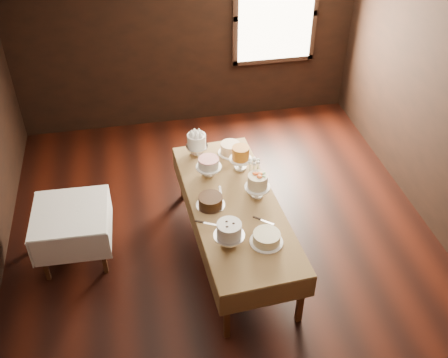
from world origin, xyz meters
The scene contains 20 objects.
floor centered at (0.00, 0.00, 0.00)m, with size 5.00×6.00×0.01m, color black.
ceiling centered at (0.00, 0.00, 2.80)m, with size 5.00×6.00×0.01m, color beige.
wall_back centered at (0.00, 3.00, 1.40)m, with size 5.00×0.02×2.80m, color black.
window centered at (1.30, 2.94, 1.60)m, with size 1.10×0.05×1.30m, color #FFEABF.
display_table centered at (0.08, 0.04, 0.68)m, with size 1.06×2.41×0.73m.
side_table centered at (-1.67, 0.32, 0.59)m, with size 0.83×0.83×0.67m.
cake_meringue centered at (-0.17, 1.02, 0.86)m, with size 0.29×0.29×0.28m.
cake_speckled centered at (0.22, 0.95, 0.80)m, with size 0.30×0.30×0.14m.
cake_lattice centered at (-0.10, 0.59, 0.83)m, with size 0.29×0.29×0.22m.
cake_caramel centered at (0.28, 0.64, 0.86)m, with size 0.26×0.26×0.30m.
cake_chocolate centered at (-0.18, 0.05, 0.79)m, with size 0.36×0.36×0.12m.
cake_flowers centered at (0.35, 0.12, 0.85)m, with size 0.30×0.30×0.29m.
cake_swirl centered at (-0.10, -0.55, 0.85)m, with size 0.32×0.32×0.28m.
cake_cream centered at (0.27, -0.59, 0.79)m, with size 0.38×0.38×0.12m.
cake_server_b centered at (0.35, -0.32, 0.73)m, with size 0.24×0.03×0.01m, color silver.
cake_server_c centered at (-0.03, 0.28, 0.73)m, with size 0.24×0.03×0.01m, color silver.
cake_server_d centered at (0.38, 0.33, 0.73)m, with size 0.24×0.03×0.01m, color silver.
cake_server_e centered at (-0.23, -0.23, 0.73)m, with size 0.24×0.03×0.01m, color silver.
flower_vase centered at (0.36, 0.34, 0.79)m, with size 0.11×0.11×0.12m, color #2D2823.
flower_bouquet centered at (0.36, 0.34, 0.97)m, with size 0.14×0.14×0.20m, color white, non-canonical shape.
Camera 1 is at (-0.85, -4.08, 4.41)m, focal length 41.86 mm.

